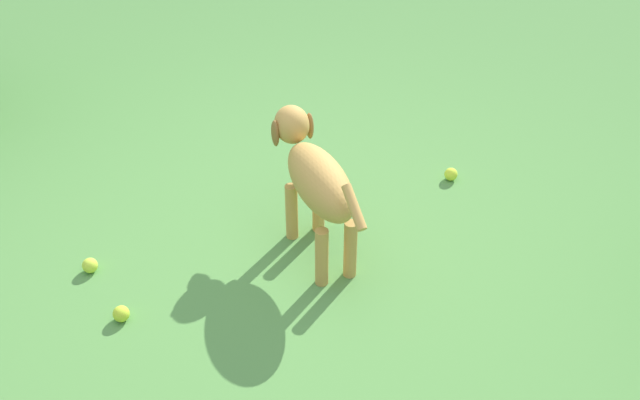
# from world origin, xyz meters

# --- Properties ---
(ground) EXTENTS (14.00, 14.00, 0.00)m
(ground) POSITION_xyz_m (0.00, 0.00, 0.00)
(ground) COLOR #548C42
(dog) EXTENTS (0.47, 0.77, 0.58)m
(dog) POSITION_xyz_m (0.17, -0.06, 0.38)
(dog) COLOR #C69347
(dog) RESTS_ON ground
(tennis_ball_0) EXTENTS (0.07, 0.07, 0.07)m
(tennis_ball_0) POSITION_xyz_m (1.01, -0.27, 0.03)
(tennis_ball_0) COLOR #CEE435
(tennis_ball_0) RESTS_ON ground
(tennis_ball_1) EXTENTS (0.07, 0.07, 0.07)m
(tennis_ball_1) POSITION_xyz_m (-0.54, 0.61, 0.03)
(tennis_ball_1) COLOR #C6E23A
(tennis_ball_1) RESTS_ON ground
(tennis_ball_2) EXTENTS (0.07, 0.07, 0.07)m
(tennis_ball_2) POSITION_xyz_m (-0.65, 0.28, 0.03)
(tennis_ball_2) COLOR #BFD931
(tennis_ball_2) RESTS_ON ground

